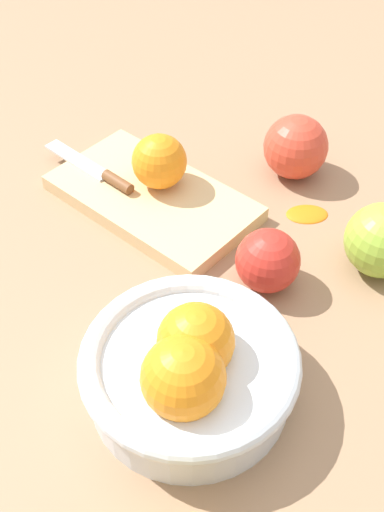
{
  "coord_description": "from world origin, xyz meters",
  "views": [
    {
      "loc": [
        -0.37,
        0.29,
        0.52
      ],
      "look_at": [
        0.01,
        0.02,
        0.04
      ],
      "focal_mm": 44.51,
      "sensor_mm": 36.0,
      "label": 1
    }
  ],
  "objects_px": {
    "apple_front_left_2": "(382,240)",
    "apple_front_right": "(296,147)",
    "bowl": "(190,369)",
    "knife": "(100,172)",
    "apple_front_left": "(268,261)",
    "orange_on_board": "(159,161)",
    "cutting_board": "(152,198)"
  },
  "relations": [
    {
      "from": "orange_on_board",
      "to": "knife",
      "type": "distance_m",
      "value": 0.08
    },
    {
      "from": "apple_front_right",
      "to": "cutting_board",
      "type": "bearing_deg",
      "value": 73.89
    },
    {
      "from": "bowl",
      "to": "knife",
      "type": "bearing_deg",
      "value": -15.03
    },
    {
      "from": "apple_front_left",
      "to": "apple_front_left_2",
      "type": "height_order",
      "value": "apple_front_left_2"
    },
    {
      "from": "bowl",
      "to": "cutting_board",
      "type": "distance_m",
      "value": 0.28
    },
    {
      "from": "cutting_board",
      "to": "orange_on_board",
      "type": "height_order",
      "value": "orange_on_board"
    },
    {
      "from": "cutting_board",
      "to": "knife",
      "type": "xyz_separation_m",
      "value": [
        0.07,
        0.04,
        0.01
      ]
    },
    {
      "from": "apple_front_left",
      "to": "apple_front_left_2",
      "type": "distance_m",
      "value": 0.13
    },
    {
      "from": "cutting_board",
      "to": "apple_front_left",
      "type": "distance_m",
      "value": 0.19
    },
    {
      "from": "orange_on_board",
      "to": "knife",
      "type": "bearing_deg",
      "value": 42.6
    },
    {
      "from": "apple_front_left_2",
      "to": "apple_front_left",
      "type": "bearing_deg",
      "value": 65.63
    },
    {
      "from": "apple_front_left",
      "to": "apple_front_right",
      "type": "bearing_deg",
      "value": -50.02
    },
    {
      "from": "apple_front_right",
      "to": "apple_front_left_2",
      "type": "xyz_separation_m",
      "value": [
        -0.18,
        0.04,
        0.0
      ]
    },
    {
      "from": "apple_front_right",
      "to": "apple_front_left_2",
      "type": "height_order",
      "value": "same"
    },
    {
      "from": "knife",
      "to": "apple_front_right",
      "type": "bearing_deg",
      "value": -118.38
    },
    {
      "from": "cutting_board",
      "to": "knife",
      "type": "height_order",
      "value": "knife"
    },
    {
      "from": "orange_on_board",
      "to": "apple_front_right",
      "type": "bearing_deg",
      "value": -110.14
    },
    {
      "from": "bowl",
      "to": "apple_front_left_2",
      "type": "height_order",
      "value": "bowl"
    },
    {
      "from": "knife",
      "to": "apple_front_left",
      "type": "distance_m",
      "value": 0.26
    },
    {
      "from": "knife",
      "to": "apple_front_right",
      "type": "distance_m",
      "value": 0.25
    },
    {
      "from": "orange_on_board",
      "to": "knife",
      "type": "relative_size",
      "value": 0.44
    },
    {
      "from": "bowl",
      "to": "apple_front_left_2",
      "type": "bearing_deg",
      "value": -86.82
    },
    {
      "from": "cutting_board",
      "to": "apple_front_right",
      "type": "bearing_deg",
      "value": -106.11
    },
    {
      "from": "knife",
      "to": "bowl",
      "type": "bearing_deg",
      "value": 164.97
    },
    {
      "from": "bowl",
      "to": "apple_front_left",
      "type": "height_order",
      "value": "bowl"
    },
    {
      "from": "bowl",
      "to": "cutting_board",
      "type": "xyz_separation_m",
      "value": [
        0.25,
        -0.12,
        -0.03
      ]
    },
    {
      "from": "apple_front_left_2",
      "to": "apple_front_right",
      "type": "bearing_deg",
      "value": -12.0
    },
    {
      "from": "bowl",
      "to": "apple_front_left_2",
      "type": "xyz_separation_m",
      "value": [
        0.01,
        -0.27,
        0.0
      ]
    },
    {
      "from": "knife",
      "to": "cutting_board",
      "type": "bearing_deg",
      "value": -151.67
    },
    {
      "from": "orange_on_board",
      "to": "apple_front_right",
      "type": "xyz_separation_m",
      "value": [
        -0.06,
        -0.17,
        -0.01
      ]
    },
    {
      "from": "apple_front_left",
      "to": "apple_front_right",
      "type": "relative_size",
      "value": 0.85
    },
    {
      "from": "bowl",
      "to": "orange_on_board",
      "type": "distance_m",
      "value": 0.29
    }
  ]
}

